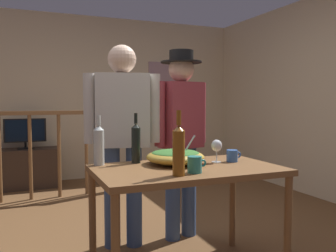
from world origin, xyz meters
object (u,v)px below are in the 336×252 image
(wine_glass, at_px, (217,147))
(wine_bottle_clear, at_px, (99,144))
(serving_table, at_px, (187,179))
(framed_picture, at_px, (167,82))
(person_standing_left, at_px, (123,128))
(salad_bowl, at_px, (175,156))
(mug_blue, at_px, (232,156))
(stair_railing, at_px, (48,145))
(flat_screen_tv, at_px, (25,131))
(person_standing_right, at_px, (181,128))
(wine_bottle_dark, at_px, (136,142))
(tv_console, at_px, (26,168))
(wine_bottle_amber, at_px, (179,149))
(mug_teal, at_px, (195,165))

(wine_glass, height_order, wine_bottle_clear, wine_bottle_clear)
(serving_table, height_order, wine_bottle_clear, wine_bottle_clear)
(framed_picture, relative_size, person_standing_left, 0.40)
(salad_bowl, xyz_separation_m, mug_blue, (0.43, -0.07, -0.01))
(salad_bowl, height_order, wine_glass, salad_bowl)
(wine_glass, bearing_deg, stair_railing, 112.61)
(flat_screen_tv, relative_size, mug_blue, 4.63)
(serving_table, bearing_deg, wine_glass, 15.97)
(serving_table, height_order, person_standing_right, person_standing_right)
(wine_glass, bearing_deg, person_standing_right, 91.16)
(flat_screen_tv, height_order, wine_bottle_clear, wine_bottle_clear)
(flat_screen_tv, distance_m, wine_bottle_dark, 2.93)
(wine_bottle_clear, bearing_deg, wine_bottle_dark, -3.45)
(tv_console, relative_size, wine_bottle_amber, 2.31)
(wine_bottle_dark, bearing_deg, tv_console, 103.78)
(tv_console, bearing_deg, serving_table, -72.83)
(framed_picture, distance_m, salad_bowl, 3.63)
(wine_bottle_dark, relative_size, mug_blue, 3.04)
(framed_picture, height_order, wine_bottle_amber, framed_picture)
(stair_railing, distance_m, flat_screen_tv, 0.70)
(salad_bowl, relative_size, person_standing_right, 0.25)
(wine_bottle_clear, xyz_separation_m, person_standing_left, (0.27, 0.37, 0.08))
(wine_bottle_amber, xyz_separation_m, mug_blue, (0.57, 0.30, -0.11))
(tv_console, bearing_deg, mug_teal, -74.42)
(framed_picture, relative_size, wine_glass, 4.01)
(person_standing_right, bearing_deg, wine_glass, 77.59)
(mug_teal, bearing_deg, salad_bowl, 87.94)
(serving_table, bearing_deg, salad_bowl, 102.26)
(serving_table, bearing_deg, mug_teal, -101.54)
(serving_table, height_order, wine_bottle_amber, wine_bottle_amber)
(serving_table, bearing_deg, framed_picture, 69.68)
(stair_railing, xyz_separation_m, wine_bottle_clear, (0.19, -2.18, 0.24))
(wine_bottle_clear, xyz_separation_m, mug_blue, (0.93, -0.23, -0.10))
(wine_glass, distance_m, wine_bottle_dark, 0.58)
(salad_bowl, distance_m, mug_blue, 0.43)
(wine_bottle_dark, bearing_deg, mug_teal, -64.36)
(wine_bottle_amber, height_order, wine_bottle_clear, wine_bottle_amber)
(wine_bottle_dark, xyz_separation_m, wine_bottle_amber, (0.10, -0.52, 0.01))
(stair_railing, xyz_separation_m, salad_bowl, (0.70, -2.34, 0.15))
(person_standing_left, bearing_deg, tv_console, -60.45)
(stair_railing, height_order, wine_bottle_dark, stair_railing)
(framed_picture, distance_m, serving_table, 3.77)
(framed_picture, relative_size, salad_bowl, 1.62)
(salad_bowl, height_order, mug_teal, salad_bowl)
(flat_screen_tv, bearing_deg, mug_blue, -65.81)
(wine_glass, distance_m, wine_bottle_clear, 0.84)
(wine_bottle_amber, relative_size, mug_blue, 3.30)
(mug_blue, bearing_deg, wine_bottle_clear, 165.96)
(stair_railing, bearing_deg, person_standing_left, -75.65)
(flat_screen_tv, bearing_deg, serving_table, -72.67)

